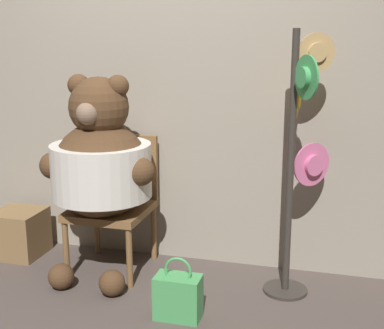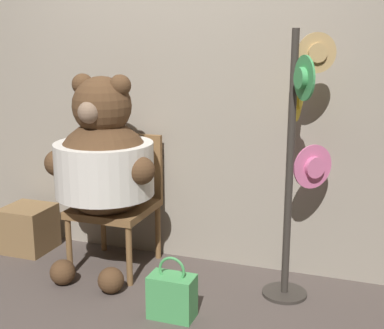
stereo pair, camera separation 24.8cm
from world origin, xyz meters
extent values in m
plane|color=#4C423D|center=(0.00, 0.00, 0.00)|extent=(14.00, 14.00, 0.00)
cube|color=gray|center=(0.00, 0.73, 1.23)|extent=(8.00, 0.10, 2.46)
cylinder|color=brown|center=(-0.61, 0.12, 0.20)|extent=(0.04, 0.04, 0.40)
cylinder|color=brown|center=(-0.17, 0.12, 0.20)|extent=(0.04, 0.04, 0.40)
cylinder|color=brown|center=(-0.61, 0.59, 0.20)|extent=(0.04, 0.04, 0.40)
cylinder|color=brown|center=(-0.17, 0.59, 0.20)|extent=(0.04, 0.04, 0.40)
cube|color=brown|center=(-0.39, 0.36, 0.43)|extent=(0.51, 0.53, 0.05)
cube|color=brown|center=(-0.39, 0.61, 0.68)|extent=(0.51, 0.04, 0.46)
sphere|color=#4C331E|center=(-0.41, 0.28, 0.73)|extent=(0.64, 0.64, 0.64)
cylinder|color=silver|center=(-0.41, 0.28, 0.73)|extent=(0.65, 0.65, 0.35)
sphere|color=#4C331E|center=(-0.41, 0.28, 1.14)|extent=(0.39, 0.39, 0.39)
sphere|color=#4C331E|center=(-0.54, 0.28, 1.28)|extent=(0.14, 0.14, 0.14)
sphere|color=#4C331E|center=(-0.27, 0.28, 1.28)|extent=(0.14, 0.14, 0.14)
sphere|color=#7A604C|center=(-0.41, 0.12, 1.12)|extent=(0.14, 0.14, 0.14)
sphere|color=#4C331E|center=(-0.71, 0.20, 0.76)|extent=(0.18, 0.18, 0.18)
sphere|color=#4C331E|center=(-0.10, 0.20, 0.76)|extent=(0.18, 0.18, 0.18)
sphere|color=#4C331E|center=(-0.59, -0.01, 0.08)|extent=(0.17, 0.17, 0.17)
sphere|color=#4C331E|center=(-0.23, -0.01, 0.08)|extent=(0.17, 0.17, 0.17)
cylinder|color=#332D28|center=(0.81, 0.33, 0.01)|extent=(0.28, 0.28, 0.02)
cylinder|color=#332D28|center=(0.81, 0.33, 0.81)|extent=(0.04, 0.04, 1.63)
cylinder|color=#3D9351|center=(0.88, 0.22, 1.36)|extent=(0.15, 0.22, 0.25)
cylinder|color=#3D9351|center=(0.88, 0.22, 1.36)|extent=(0.13, 0.14, 0.12)
cylinder|color=yellow|center=(0.81, 0.47, 1.22)|extent=(0.02, 0.27, 0.27)
cylinder|color=yellow|center=(0.81, 0.47, 1.22)|extent=(0.05, 0.13, 0.13)
cylinder|color=tan|center=(0.92, 0.39, 1.49)|extent=(0.21, 0.12, 0.23)
cylinder|color=tan|center=(0.92, 0.39, 1.49)|extent=(0.12, 0.09, 0.11)
cylinder|color=#D16693|center=(0.93, 0.45, 0.81)|extent=(0.20, 0.20, 0.27)
cylinder|color=#D16693|center=(0.93, 0.45, 0.81)|extent=(0.15, 0.14, 0.13)
cube|color=#479E56|center=(0.24, -0.16, 0.13)|extent=(0.26, 0.15, 0.26)
torus|color=#479E56|center=(0.24, -0.16, 0.29)|extent=(0.16, 0.02, 0.16)
cube|color=brown|center=(-1.15, 0.41, 0.17)|extent=(0.34, 0.34, 0.34)
camera|label=1|loc=(1.06, -2.83, 1.58)|focal=50.00mm
camera|label=2|loc=(1.30, -2.76, 1.58)|focal=50.00mm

